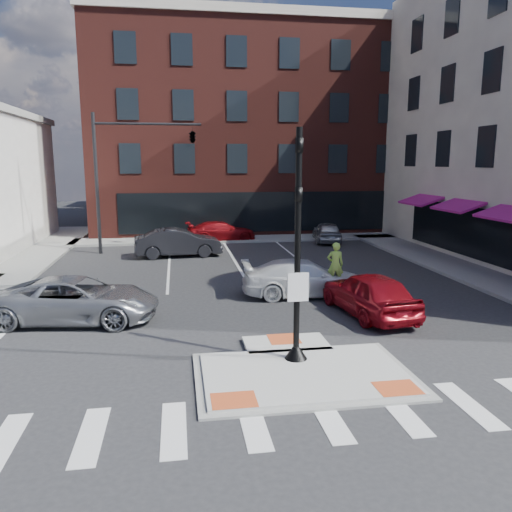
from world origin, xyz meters
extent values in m
plane|color=#28282B|center=(0.00, 0.00, 0.00)|extent=(120.00, 120.00, 0.00)
cube|color=gray|center=(0.00, -0.50, 0.03)|extent=(5.40, 3.60, 0.06)
cube|color=#A8A8A3|center=(0.00, -0.50, 0.06)|extent=(5.00, 3.20, 0.12)
cube|color=#A8A8A3|center=(0.00, 1.60, 0.06)|extent=(2.40, 1.40, 0.12)
cube|color=#C74C23|center=(-1.90, -1.70, 0.12)|extent=(1.00, 0.80, 0.01)
cube|color=#C74C23|center=(1.90, -1.70, 0.12)|extent=(1.00, 0.80, 0.01)
cube|color=#C74C23|center=(0.00, 1.90, 0.12)|extent=(0.90, 0.90, 0.01)
cube|color=gray|center=(-11.00, 20.00, 0.07)|extent=(3.00, 20.00, 0.15)
cube|color=gray|center=(10.80, 10.00, 0.07)|extent=(3.00, 24.00, 0.15)
cube|color=gray|center=(3.00, 22.00, 0.07)|extent=(26.00, 3.00, 0.15)
cube|color=#58211B|center=(3.00, 32.00, 7.50)|extent=(24.00, 18.00, 15.00)
cube|color=#B8AD9D|center=(3.00, 32.00, 15.20)|extent=(24.40, 18.40, 0.60)
cube|color=black|center=(3.00, 23.00, 1.80)|extent=(20.00, 0.12, 2.80)
cube|color=black|center=(12.00, 10.00, 1.70)|extent=(0.12, 16.00, 2.60)
cube|color=#BF198B|center=(11.30, 10.00, 3.05)|extent=(1.46, 3.00, 0.58)
cube|color=#BF198B|center=(11.30, 16.00, 3.05)|extent=(1.46, 3.00, 0.58)
cube|color=slate|center=(-4.00, 52.00, 5.00)|extent=(10.00, 12.00, 10.00)
cube|color=brown|center=(9.00, 54.00, 6.00)|extent=(12.00, 12.00, 12.00)
cone|color=black|center=(0.00, 0.40, 0.34)|extent=(0.60, 0.60, 0.45)
cylinder|color=black|center=(0.00, 0.40, 3.20)|extent=(0.16, 0.16, 5.80)
cube|color=white|center=(0.00, 0.28, 2.10)|extent=(0.55, 0.04, 0.75)
imported|color=black|center=(0.00, 0.40, 5.30)|extent=(0.18, 0.22, 1.10)
imported|color=black|center=(0.00, 0.40, 4.10)|extent=(0.18, 0.22, 1.10)
cylinder|color=black|center=(-7.50, 18.00, 4.00)|extent=(0.20, 0.20, 8.00)
cylinder|color=black|center=(-4.50, 18.00, 7.40)|extent=(6.00, 0.14, 0.14)
imported|color=black|center=(-2.00, 18.00, 6.80)|extent=(0.48, 2.24, 0.90)
imported|color=#A8ABB0|center=(-6.40, 5.00, 0.74)|extent=(5.66, 3.22, 1.49)
imported|color=maroon|center=(3.50, 4.15, 0.77)|extent=(2.42, 4.74, 1.55)
imported|color=white|center=(1.92, 7.00, 0.72)|extent=(5.03, 2.23, 1.44)
imported|color=#232328|center=(-3.00, 16.35, 0.80)|extent=(4.97, 2.08, 1.60)
imported|color=#A4A7AB|center=(6.83, 20.00, 0.69)|extent=(2.28, 4.28, 1.39)
imported|color=maroon|center=(-0.11, 21.50, 0.67)|extent=(4.85, 2.47, 1.35)
imported|color=#3F3F44|center=(3.00, 6.43, 0.46)|extent=(0.88, 1.84, 0.93)
imported|color=#9FD54B|center=(3.00, 6.43, 1.34)|extent=(0.71, 0.52, 1.77)
camera|label=1|loc=(-3.01, -11.80, 5.25)|focal=35.00mm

